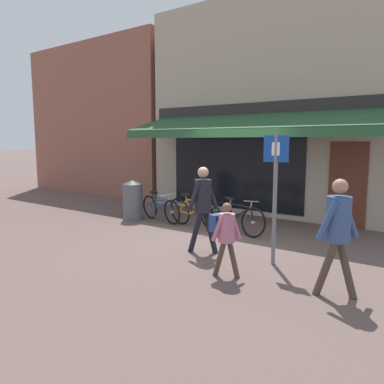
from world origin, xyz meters
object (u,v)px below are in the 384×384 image
Objects in this scene: parking_sign at (275,184)px; pedestrian_second_adult at (338,225)px; litter_bin at (133,200)px; pedestrian_adult at (203,200)px; bicycle_black at (236,218)px; pedestrian_child at (225,231)px; bicycle_orange at (195,213)px; bicycle_blue at (160,208)px.

pedestrian_second_adult is at bearing -31.93° from parking_sign.
pedestrian_adult is at bearing -23.19° from litter_bin.
pedestrian_second_adult is at bearing -27.60° from bicycle_black.
pedestrian_child is 0.73× the size of pedestrian_second_adult.
bicycle_orange is 1.08m from bicycle_black.
parking_sign is at bearing 149.53° from pedestrian_second_adult.
bicycle_orange is 3.35m from pedestrian_child.
pedestrian_second_adult reaches higher than litter_bin.
bicycle_orange is at bearing 139.18° from pedestrian_child.
pedestrian_child is (1.00, -0.85, -0.27)m from pedestrian_adult.
pedestrian_adult reaches higher than bicycle_blue.
litter_bin is (-3.04, -0.29, 0.18)m from bicycle_black.
parking_sign is at bearing -7.56° from bicycle_blue.
litter_bin is (-5.89, 2.02, -0.46)m from pedestrian_second_adult.
pedestrian_adult reaches higher than pedestrian_child.
bicycle_black is at bearing 142.40° from pedestrian_second_adult.
parking_sign is (2.67, -1.39, 1.02)m from bicycle_orange.
pedestrian_second_adult is (1.62, 0.23, 0.26)m from pedestrian_child.
pedestrian_second_adult is 6.25m from litter_bin.
pedestrian_child is 0.53× the size of parking_sign.
bicycle_black reaches higher than bicycle_blue.
pedestrian_adult is at bearing 144.91° from pedestrian_child.
pedestrian_adult is 2.69m from pedestrian_second_adult.
bicycle_black is 1.01× the size of pedestrian_second_adult.
bicycle_blue is 0.90× the size of bicycle_orange.
litter_bin is (-4.27, 2.26, -0.20)m from pedestrian_child.
litter_bin is (-3.27, 1.40, -0.47)m from pedestrian_adult.
bicycle_black is (1.08, 0.14, -0.01)m from bicycle_orange.
parking_sign reaches higher than litter_bin.
litter_bin is at bearing 157.55° from pedestrian_child.
bicycle_orange is 3.18m from parking_sign.
pedestrian_adult is at bearing -173.38° from parking_sign.
pedestrian_child reaches higher than bicycle_black.
pedestrian_child reaches higher than bicycle_orange.
pedestrian_child is (1.23, -2.55, 0.38)m from bicycle_black.
bicycle_blue is at bearing 157.63° from pedestrian_second_adult.
bicycle_orange is 1.51× the size of pedestrian_child.
bicycle_black is 3.06m from litter_bin.
bicycle_blue is at bearing 142.35° from pedestrian_adult.
pedestrian_second_adult reaches higher than bicycle_orange.
pedestrian_second_adult is (2.62, -0.62, -0.01)m from pedestrian_adult.
parking_sign is (1.37, 0.16, 0.39)m from pedestrian_adult.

